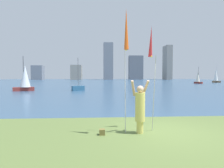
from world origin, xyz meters
name	(u,v)px	position (x,y,z in m)	size (l,w,h in m)	color
ground	(108,83)	(0.00, 50.95, -0.06)	(120.00, 138.00, 0.12)	#5B7038
person	(140,107)	(-1.01, -0.18, 0.95)	(0.71, 0.52, 1.92)	#D8CC66
kite_flag_left	(126,32)	(-1.54, -0.34, 3.60)	(0.16, 0.48, 4.42)	#B2B2B7
kite_flag_right	(151,44)	(-0.48, 0.36, 3.29)	(0.16, 0.87, 3.97)	#B2B2B7
bag	(102,132)	(-2.38, -0.31, 0.10)	(0.20, 0.22, 0.20)	olive
sailboat_0	(198,78)	(23.97, 42.99, 1.56)	(1.76, 2.20, 4.58)	maroon
sailboat_1	(25,78)	(-12.80, 20.01, 1.79)	(2.76, 1.76, 4.79)	maroon
sailboat_4	(78,88)	(-5.53, 20.02, 0.39)	(1.80, 1.35, 4.62)	#2D6084
sailboat_5	(216,76)	(33.31, 49.78, 2.11)	(2.52, 1.28, 5.67)	brown
skyline_tower_0	(38,73)	(-35.64, 97.18, 3.79)	(5.69, 5.09, 7.59)	gray
skyline_tower_1	(76,72)	(-15.47, 99.60, 4.01)	(5.86, 6.84, 8.02)	gray
skyline_tower_2	(108,62)	(2.08, 99.41, 10.05)	(5.14, 7.28, 20.10)	gray
skyline_tower_3	(136,68)	(17.62, 99.46, 6.68)	(7.82, 3.85, 13.35)	slate
skyline_tower_4	(167,63)	(35.27, 98.11, 9.44)	(3.22, 7.41, 18.89)	gray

